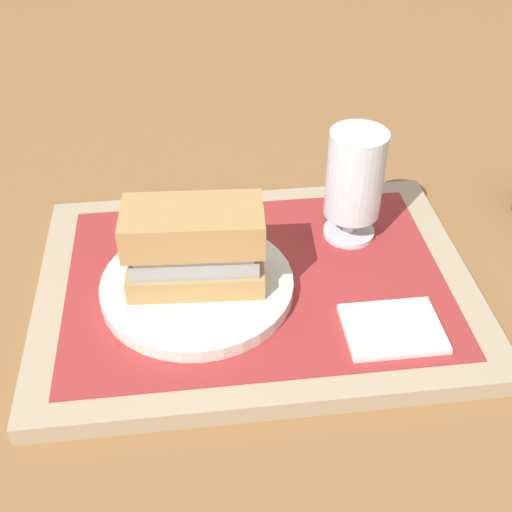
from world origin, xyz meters
TOP-DOWN VIEW (x-y plane):
  - ground_plane at (0.00, 0.00)m, footprint 3.00×3.00m
  - tray at (0.00, 0.00)m, footprint 0.44×0.32m
  - placemat at (0.00, 0.00)m, footprint 0.38×0.27m
  - plate at (-0.06, -0.01)m, footprint 0.19×0.19m
  - sandwich at (-0.06, -0.01)m, footprint 0.14×0.07m
  - beer_glass at (0.11, 0.06)m, footprint 0.06×0.06m
  - napkin_folded at (0.12, -0.09)m, footprint 0.09×0.07m

SIDE VIEW (x-z plane):
  - ground_plane at x=0.00m, z-range 0.00..0.00m
  - tray at x=0.00m, z-range 0.00..0.02m
  - placemat at x=0.00m, z-range 0.02..0.02m
  - napkin_folded at x=0.12m, z-range 0.02..0.03m
  - plate at x=-0.06m, z-range 0.02..0.04m
  - sandwich at x=-0.06m, z-range 0.04..0.12m
  - beer_glass at x=0.11m, z-range 0.03..0.15m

